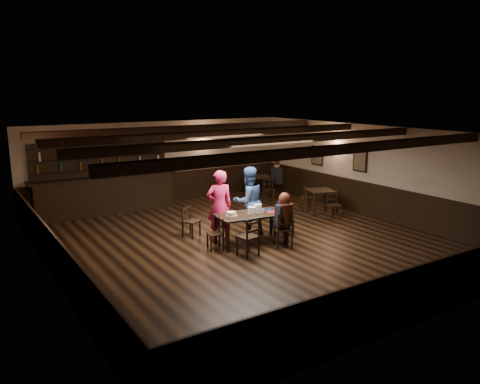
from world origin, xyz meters
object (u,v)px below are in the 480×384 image
woman_pink (219,206)px  bar_counter (105,189)px  cake (231,214)px  chair_near_right (284,227)px  dining_table (251,217)px  man_blue (248,201)px  chair_near_left (250,234)px

woman_pink → bar_counter: bearing=-55.6°
bar_counter → cake: bearing=-71.6°
chair_near_right → bar_counter: bearing=114.6°
dining_table → bar_counter: (-2.07, 4.90, 0.05)m
chair_near_right → bar_counter: 6.15m
dining_table → man_blue: bearing=61.2°
chair_near_right → cake: 1.29m
dining_table → man_blue: size_ratio=0.99×
woman_pink → dining_table: bearing=143.3°
cake → chair_near_right: bearing=-40.0°
dining_table → chair_near_left: 0.94m
dining_table → woman_pink: woman_pink is taller
chair_near_left → man_blue: 1.72m
chair_near_left → chair_near_right: (1.02, 0.07, -0.02)m
man_blue → bar_counter: 4.90m
man_blue → cake: (-0.85, -0.54, -0.10)m
woman_pink → man_blue: 0.87m
man_blue → bar_counter: size_ratio=0.41×
man_blue → cake: bearing=35.0°
chair_near_left → cake: chair_near_left is taller
dining_table → cake: (-0.48, 0.12, 0.11)m
cake → bar_counter: (-1.59, 4.78, -0.07)m
dining_table → man_blue: 0.78m
dining_table → chair_near_right: (0.48, -0.69, -0.17)m
bar_counter → woman_pink: bearing=-69.9°
woman_pink → cake: size_ratio=6.38×
chair_near_right → man_blue: size_ratio=0.49×
chair_near_left → bar_counter: bearing=105.2°
chair_near_left → bar_counter: 5.88m
woman_pink → bar_counter: size_ratio=0.41×
cake → bar_counter: 5.04m
chair_near_right → woman_pink: bearing=127.0°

